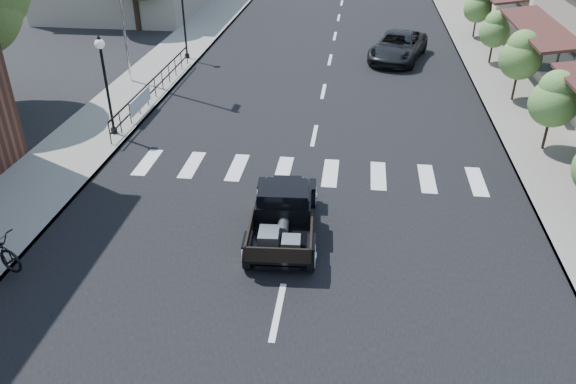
# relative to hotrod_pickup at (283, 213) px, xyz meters

# --- Properties ---
(ground) EXTENTS (120.00, 120.00, 0.00)m
(ground) POSITION_rel_hotrod_pickup_xyz_m (0.29, -0.13, -0.73)
(ground) COLOR black
(ground) RESTS_ON ground
(road) EXTENTS (14.00, 80.00, 0.02)m
(road) POSITION_rel_hotrod_pickup_xyz_m (0.29, 14.87, -0.72)
(road) COLOR black
(road) RESTS_ON ground
(road_markings) EXTENTS (12.00, 60.00, 0.06)m
(road_markings) POSITION_rel_hotrod_pickup_xyz_m (0.29, 9.87, -0.73)
(road_markings) COLOR silver
(road_markings) RESTS_ON ground
(sidewalk_left) EXTENTS (3.00, 80.00, 0.15)m
(sidewalk_left) POSITION_rel_hotrod_pickup_xyz_m (-8.21, 14.87, -0.66)
(sidewalk_left) COLOR gray
(sidewalk_left) RESTS_ON ground
(sidewalk_right) EXTENTS (3.00, 80.00, 0.15)m
(sidewalk_right) POSITION_rel_hotrod_pickup_xyz_m (8.79, 14.87, -0.66)
(sidewalk_right) COLOR gray
(sidewalk_right) RESTS_ON ground
(railing) EXTENTS (0.08, 10.00, 1.00)m
(railing) POSITION_rel_hotrod_pickup_xyz_m (-7.01, 9.87, -0.08)
(railing) COLOR black
(railing) RESTS_ON sidewalk_left
(banner) EXTENTS (0.04, 2.20, 0.60)m
(banner) POSITION_rel_hotrod_pickup_xyz_m (-6.93, 7.87, -0.28)
(banner) COLOR silver
(banner) RESTS_ON sidewalk_left
(lamp_post_b) EXTENTS (0.36, 0.36, 3.72)m
(lamp_post_b) POSITION_rel_hotrod_pickup_xyz_m (-7.31, 5.87, 1.28)
(lamp_post_b) COLOR black
(lamp_post_b) RESTS_ON sidewalk_left
(lamp_post_c) EXTENTS (0.36, 0.36, 3.72)m
(lamp_post_c) POSITION_rel_hotrod_pickup_xyz_m (-7.31, 15.87, 1.28)
(lamp_post_c) COLOR black
(lamp_post_c) RESTS_ON sidewalk_left
(small_tree_b) EXTENTS (1.67, 1.67, 2.79)m
(small_tree_b) POSITION_rel_hotrod_pickup_xyz_m (8.59, 6.48, 0.81)
(small_tree_b) COLOR #537F3A
(small_tree_b) RESTS_ON sidewalk_right
(small_tree_c) EXTENTS (1.75, 1.75, 2.91)m
(small_tree_c) POSITION_rel_hotrod_pickup_xyz_m (8.59, 11.50, 0.87)
(small_tree_c) COLOR #537F3A
(small_tree_c) RESTS_ON sidewalk_right
(small_tree_d) EXTENTS (1.53, 1.53, 2.55)m
(small_tree_d) POSITION_rel_hotrod_pickup_xyz_m (8.59, 16.95, 0.69)
(small_tree_d) COLOR #537F3A
(small_tree_d) RESTS_ON sidewalk_right
(small_tree_e) EXTENTS (1.60, 1.60, 2.67)m
(small_tree_e) POSITION_rel_hotrod_pickup_xyz_m (8.59, 22.22, 0.75)
(small_tree_e) COLOR #537F3A
(small_tree_e) RESTS_ON sidewalk_right
(hotrod_pickup) EXTENTS (2.24, 4.34, 1.47)m
(hotrod_pickup) POSITION_rel_hotrod_pickup_xyz_m (0.00, 0.00, 0.00)
(hotrod_pickup) COLOR black
(hotrod_pickup) RESTS_ON ground
(second_car) EXTENTS (3.64, 5.57, 1.42)m
(second_car) POSITION_rel_hotrod_pickup_xyz_m (3.87, 17.38, -0.02)
(second_car) COLOR black
(second_car) RESTS_ON ground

